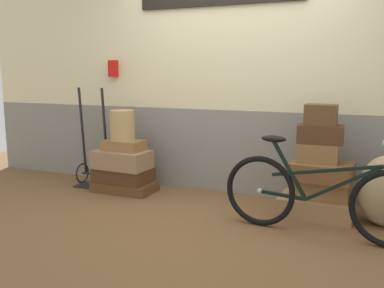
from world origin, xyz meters
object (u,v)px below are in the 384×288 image
object	(u,v)px
suitcase_4	(316,207)
suitcase_9	(321,115)
suitcase_2	(122,159)
suitcase_3	(124,145)
wicker_basket	(122,125)
suitcase_5	(319,188)
suitcase_6	(321,171)
bicycle	(320,197)
suitcase_7	(317,153)
suitcase_0	(125,186)
luggage_trolley	(94,162)
suitcase_1	(123,174)
suitcase_8	(321,134)

from	to	relation	value
suitcase_4	suitcase_9	bearing A→B (deg)	92.12
suitcase_2	suitcase_3	distance (m)	0.16
wicker_basket	suitcase_5	bearing A→B (deg)	0.54
suitcase_6	bicycle	world-z (taller)	bicycle
suitcase_7	bicycle	xyz separation A→B (m)	(0.10, -0.53, -0.27)
bicycle	suitcase_6	bearing A→B (deg)	95.61
wicker_basket	suitcase_0	bearing A→B (deg)	31.29
suitcase_0	suitcase_6	world-z (taller)	suitcase_6
suitcase_6	luggage_trolley	bearing A→B (deg)	-177.76
suitcase_1	suitcase_9	size ratio (longest dim) A/B	2.21
suitcase_0	suitcase_1	world-z (taller)	suitcase_1
suitcase_3	wicker_basket	xyz separation A→B (m)	(-0.01, -0.01, 0.23)
suitcase_4	suitcase_7	bearing A→B (deg)	116.54
bicycle	luggage_trolley	bearing A→B (deg)	167.21
suitcase_5	suitcase_2	bearing A→B (deg)	179.53
suitcase_1	suitcase_7	world-z (taller)	suitcase_7
suitcase_7	suitcase_3	bearing A→B (deg)	178.04
suitcase_1	luggage_trolley	distance (m)	0.48
suitcase_4	suitcase_8	world-z (taller)	suitcase_8
suitcase_2	suitcase_8	bearing A→B (deg)	4.24
suitcase_5	suitcase_7	distance (m)	0.35
suitcase_4	suitcase_9	distance (m)	0.89
suitcase_7	suitcase_8	world-z (taller)	suitcase_8
suitcase_5	luggage_trolley	world-z (taller)	luggage_trolley
suitcase_2	bicycle	bearing A→B (deg)	-9.45
suitcase_5	suitcase_0	bearing A→B (deg)	179.04
suitcase_8	bicycle	bearing A→B (deg)	-83.49
suitcase_3	suitcase_7	distance (m)	2.14
suitcase_8	suitcase_1	bearing A→B (deg)	178.44
suitcase_6	suitcase_9	world-z (taller)	suitcase_9
suitcase_4	bicycle	size ratio (longest dim) A/B	0.40
suitcase_0	bicycle	distance (m)	2.32
suitcase_0	suitcase_2	world-z (taller)	suitcase_2
suitcase_5	suitcase_8	size ratio (longest dim) A/B	1.27
suitcase_5	suitcase_6	bearing A→B (deg)	-75.57
suitcase_2	suitcase_4	distance (m)	2.19
bicycle	suitcase_7	bearing A→B (deg)	100.41
suitcase_1	suitcase_5	xyz separation A→B (m)	(2.20, -0.00, 0.08)
suitcase_2	luggage_trolley	xyz separation A→B (m)	(-0.48, 0.11, -0.09)
suitcase_6	wicker_basket	xyz separation A→B (m)	(-2.19, 0.02, 0.33)
suitcase_3	suitcase_4	distance (m)	2.20
wicker_basket	luggage_trolley	xyz separation A→B (m)	(-0.49, 0.10, -0.48)
suitcase_0	suitcase_8	xyz separation A→B (m)	(2.16, 0.02, 0.74)
suitcase_3	wicker_basket	bearing A→B (deg)	-115.24
suitcase_0	suitcase_3	world-z (taller)	suitcase_3
suitcase_4	suitcase_9	size ratio (longest dim) A/B	2.37
suitcase_6	suitcase_8	world-z (taller)	suitcase_8
suitcase_9	suitcase_3	bearing A→B (deg)	-178.65
suitcase_7	wicker_basket	distance (m)	2.15
suitcase_2	suitcase_9	bearing A→B (deg)	4.31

